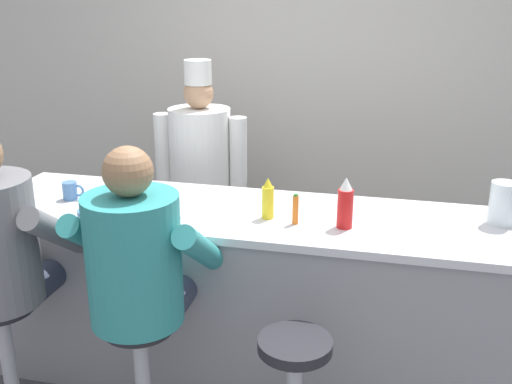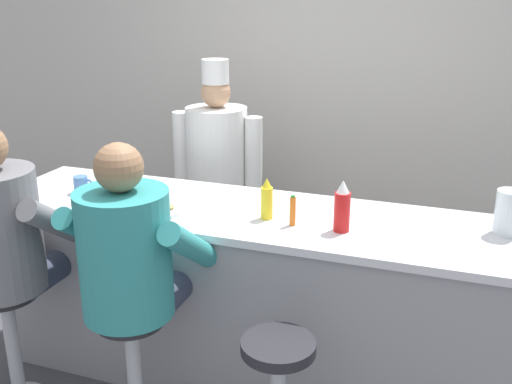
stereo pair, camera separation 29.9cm
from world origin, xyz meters
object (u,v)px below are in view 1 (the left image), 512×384
mustard_bottle_yellow (268,199)px  cereal_bowl (92,215)px  empty_stool_round (294,384)px  hot_sauce_bottle_orange (295,209)px  diner_seated_teal (138,265)px  breakfast_plate (164,213)px  water_pitcher_clear (503,203)px  coffee_mug_blue (71,191)px  cook_in_whites_near (201,171)px  ketchup_bottle_red (345,205)px

mustard_bottle_yellow → cereal_bowl: mustard_bottle_yellow is taller
mustard_bottle_yellow → empty_stool_round: (0.25, -0.57, -0.63)m
hot_sauce_bottle_orange → diner_seated_teal: size_ratio=0.10×
breakfast_plate → empty_stool_round: (0.77, -0.49, -0.54)m
hot_sauce_bottle_orange → water_pitcher_clear: 1.00m
hot_sauce_bottle_orange → cereal_bowl: 1.00m
coffee_mug_blue → empty_stool_round: 1.58m
water_pitcher_clear → cereal_bowl: bearing=-168.0°
mustard_bottle_yellow → hot_sauce_bottle_orange: 0.16m
cereal_bowl → mustard_bottle_yellow: bearing=15.4°
cereal_bowl → diner_seated_teal: bearing=-39.4°
hot_sauce_bottle_orange → breakfast_plate: bearing=-176.7°
hot_sauce_bottle_orange → water_pitcher_clear: size_ratio=0.72×
breakfast_plate → empty_stool_round: bearing=-32.6°
cook_in_whites_near → cereal_bowl: bearing=-98.2°
hot_sauce_bottle_orange → coffee_mug_blue: 1.25m
mustard_bottle_yellow → diner_seated_teal: 0.73m
breakfast_plate → empty_stool_round: breakfast_plate is taller
mustard_bottle_yellow → cook_in_whites_near: size_ratio=0.13×
breakfast_plate → cereal_bowl: cereal_bowl is taller
ketchup_bottle_red → coffee_mug_blue: ketchup_bottle_red is taller
mustard_bottle_yellow → cook_in_whites_near: bearing=125.5°
mustard_bottle_yellow → hot_sauce_bottle_orange: size_ratio=1.38×
hot_sauce_bottle_orange → breakfast_plate: 0.67m
ketchup_bottle_red → hot_sauce_bottle_orange: 0.24m
ketchup_bottle_red → cook_in_whites_near: 1.45m
cereal_bowl → diner_seated_teal: diner_seated_teal is taller
breakfast_plate → coffee_mug_blue: size_ratio=1.80×
hot_sauce_bottle_orange → cereal_bowl: size_ratio=1.04×
coffee_mug_blue → cook_in_whites_near: size_ratio=0.08×
hot_sauce_bottle_orange → water_pitcher_clear: bearing=13.5°
ketchup_bottle_red → breakfast_plate: (-0.90, -0.05, -0.10)m
diner_seated_teal → cook_in_whites_near: 1.49m
cereal_bowl → diner_seated_teal: 0.49m
ketchup_bottle_red → coffee_mug_blue: bearing=177.6°
hot_sauce_bottle_orange → empty_stool_round: hot_sauce_bottle_orange is taller
hot_sauce_bottle_orange → empty_stool_round: bearing=-79.3°
hot_sauce_bottle_orange → diner_seated_teal: (-0.61, -0.49, -0.13)m
coffee_mug_blue → hot_sauce_bottle_orange: bearing=-3.2°
diner_seated_teal → breakfast_plate: bearing=97.5°
ketchup_bottle_red → coffee_mug_blue: (-1.48, 0.06, -0.07)m
mustard_bottle_yellow → coffee_mug_blue: 1.10m
cereal_bowl → coffee_mug_blue: coffee_mug_blue is taller
coffee_mug_blue → mustard_bottle_yellow: bearing=-1.3°
empty_stool_round → mustard_bottle_yellow: bearing=113.2°
empty_stool_round → hot_sauce_bottle_orange: bearing=100.7°
diner_seated_teal → cook_in_whites_near: cook_in_whites_near is taller
hot_sauce_bottle_orange → diner_seated_teal: 0.79m
mustard_bottle_yellow → empty_stool_round: size_ratio=0.32×
cereal_bowl → empty_stool_round: (1.08, -0.34, -0.55)m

